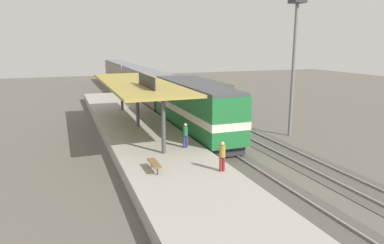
{
  "coord_description": "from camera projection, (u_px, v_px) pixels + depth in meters",
  "views": [
    {
      "loc": [
        -10.58,
        -29.4,
        7.94
      ],
      "look_at": [
        -1.38,
        -4.57,
        2.0
      ],
      "focal_mm": 33.37,
      "sensor_mm": 36.0,
      "label": 1
    }
  ],
  "objects": [
    {
      "name": "freight_car",
      "position": [
        201.0,
        95.0,
        41.34
      ],
      "size": [
        2.8,
        12.0,
        3.54
      ],
      "color": "#28282D",
      "rests_on": "track_far"
    },
    {
      "name": "ground_plane",
      "position": [
        209.0,
        130.0,
        32.9
      ],
      "size": [
        120.0,
        120.0,
        0.0
      ],
      "primitive_type": "plane",
      "color": "#5B564C"
    },
    {
      "name": "platform",
      "position": [
        138.0,
        132.0,
        30.57
      ],
      "size": [
        6.0,
        44.0,
        0.9
      ],
      "primitive_type": "cube",
      "color": "#9E998E",
      "rests_on": "ground"
    },
    {
      "name": "track_far",
      "position": [
        234.0,
        128.0,
        33.78
      ],
      "size": [
        3.2,
        110.0,
        0.16
      ],
      "color": "#4E4941",
      "rests_on": "ground"
    },
    {
      "name": "person_waiting",
      "position": [
        164.0,
        116.0,
        30.22
      ],
      "size": [
        0.34,
        0.34,
        1.71
      ],
      "color": "#4C4C51",
      "rests_on": "platform"
    },
    {
      "name": "station_canopy",
      "position": [
        137.0,
        84.0,
        29.59
      ],
      "size": [
        5.2,
        18.0,
        4.7
      ],
      "color": "#47474C",
      "rests_on": "platform"
    },
    {
      "name": "passenger_carriage_rear",
      "position": [
        120.0,
        73.0,
        65.97
      ],
      "size": [
        2.9,
        20.0,
        4.24
      ],
      "color": "#28282D",
      "rests_on": "track_near"
    },
    {
      "name": "track_near",
      "position": [
        189.0,
        132.0,
        32.22
      ],
      "size": [
        3.2,
        110.0,
        0.16
      ],
      "color": "#4E4941",
      "rests_on": "ground"
    },
    {
      "name": "platform_bench",
      "position": [
        154.0,
        163.0,
        19.84
      ],
      "size": [
        0.44,
        1.7,
        0.5
      ],
      "color": "#333338",
      "rests_on": "platform"
    },
    {
      "name": "passenger_carriage_front",
      "position": [
        146.0,
        86.0,
        46.93
      ],
      "size": [
        2.9,
        20.0,
        4.24
      ],
      "color": "#28282D",
      "rests_on": "track_near"
    },
    {
      "name": "locomotive",
      "position": [
        194.0,
        108.0,
        30.44
      ],
      "size": [
        2.93,
        14.43,
        4.44
      ],
      "color": "#28282D",
      "rests_on": "track_near"
    },
    {
      "name": "person_boarding",
      "position": [
        185.0,
        134.0,
        24.15
      ],
      "size": [
        0.34,
        0.34,
        1.71
      ],
      "color": "navy",
      "rests_on": "platform"
    },
    {
      "name": "light_mast",
      "position": [
        295.0,
        36.0,
        29.21
      ],
      "size": [
        1.1,
        1.1,
        11.7
      ],
      "color": "slate",
      "rests_on": "ground"
    },
    {
      "name": "person_walking",
      "position": [
        222.0,
        155.0,
        19.69
      ],
      "size": [
        0.34,
        0.34,
        1.71
      ],
      "color": "maroon",
      "rests_on": "platform"
    }
  ]
}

